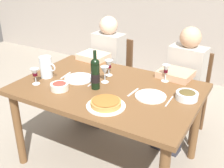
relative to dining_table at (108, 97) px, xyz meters
The scene contains 21 objects.
ground_plane 0.67m from the dining_table, ahead, with size 8.00×8.00×0.00m, color gray.
dining_table is the anchor object (origin of this frame).
wine_bottle 0.25m from the dining_table, 133.30° to the right, with size 0.07×0.07×0.32m.
water_pitcher 0.61m from the dining_table, behind, with size 0.16×0.10×0.19m.
baked_tart 0.35m from the dining_table, 61.45° to the right, with size 0.29×0.29×0.06m.
salad_bowl 0.41m from the dining_table, 142.21° to the right, with size 0.15×0.15×0.07m.
olive_bowl 0.65m from the dining_table, ahead, with size 0.17×0.17×0.07m.
wine_glass_left_diner 0.22m from the dining_table, 134.64° to the left, with size 0.07×0.07×0.14m.
wine_glass_right_diner 0.31m from the dining_table, 117.74° to the left, with size 0.07×0.07×0.15m.
wine_glass_centre 0.64m from the dining_table, 155.40° to the right, with size 0.07×0.07×0.14m.
wine_glass_spare 0.55m from the dining_table, 42.67° to the left, with size 0.06×0.06×0.15m.
dinner_plate_left_setting 0.39m from the dining_table, ahead, with size 0.24×0.24×0.01m, color white.
dinner_plate_right_setting 0.31m from the dining_table, behind, with size 0.25×0.25×0.01m, color silver.
fork_left_setting 0.25m from the dining_table, ahead, with size 0.16×0.01×0.01m, color silver.
knife_left_setting 0.54m from the dining_table, ahead, with size 0.18×0.01×0.01m, color silver.
knife_right_setting 0.18m from the dining_table, behind, with size 0.18×0.01×0.01m, color silver.
spoon_right_setting 0.46m from the dining_table, behind, with size 0.16×0.01×0.01m, color silver.
chair_left 1.02m from the dining_table, 116.09° to the left, with size 0.43×0.43×0.87m.
diner_left 0.81m from the dining_table, 124.38° to the left, with size 0.36×0.52×1.16m.
chair_right 1.00m from the dining_table, 62.31° to the left, with size 0.44×0.44×0.87m.
diner_right 0.78m from the dining_table, 55.41° to the left, with size 0.37×0.53×1.16m.
Camera 1 is at (1.07, -1.80, 1.76)m, focal length 44.87 mm.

